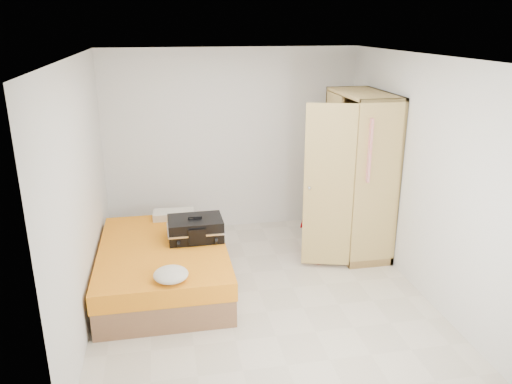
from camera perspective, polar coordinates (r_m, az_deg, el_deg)
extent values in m
plane|color=beige|center=(5.81, 0.30, -11.22)|extent=(4.00, 4.00, 0.00)
plane|color=white|center=(5.04, 0.36, 15.29)|extent=(4.00, 4.00, 0.00)
cube|color=white|center=(7.19, -2.75, 5.85)|extent=(3.60, 0.02, 2.60)
cube|color=white|center=(3.49, 6.71, -8.79)|extent=(3.60, 0.02, 2.60)
cube|color=white|center=(5.26, -19.29, -0.09)|extent=(0.02, 4.00, 2.60)
cube|color=white|center=(5.89, 17.80, 2.02)|extent=(0.02, 4.00, 2.60)
cube|color=brown|center=(5.95, -10.43, -9.16)|extent=(1.40, 2.00, 0.30)
cube|color=orange|center=(5.84, -10.57, -6.99)|extent=(1.42, 2.02, 0.20)
cube|color=tan|center=(6.71, 13.81, 2.17)|extent=(0.04, 1.20, 2.10)
cube|color=tan|center=(6.10, 13.69, 0.51)|extent=(0.58, 0.04, 2.10)
cube|color=tan|center=(7.13, 9.94, 3.39)|extent=(0.58, 0.04, 2.10)
cube|color=tan|center=(6.39, 12.29, 10.93)|extent=(0.58, 1.20, 0.04)
cube|color=tan|center=(6.95, 11.14, -5.85)|extent=(0.58, 1.20, 0.10)
cube|color=tan|center=(6.78, 8.62, 2.68)|extent=(0.04, 0.59, 2.00)
cube|color=tan|center=(5.98, 8.28, 0.49)|extent=(0.58, 0.20, 2.00)
cylinder|color=#B2B2B7|center=(6.42, 12.19, 9.52)|extent=(0.02, 1.10, 0.02)
imported|color=#BB0B13|center=(6.31, 7.02, -0.96)|extent=(0.49, 0.64, 1.58)
cube|color=black|center=(5.89, -6.94, -4.16)|extent=(0.63, 0.46, 0.25)
cube|color=black|center=(5.84, -6.99, -2.90)|extent=(0.16, 0.05, 0.03)
ellipsoid|color=silver|center=(5.03, -9.71, -9.28)|extent=(0.34, 0.34, 0.13)
cube|color=silver|center=(6.56, -9.40, -2.56)|extent=(0.53, 0.29, 0.09)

